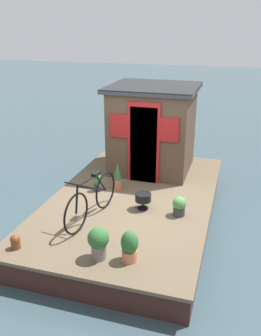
{
  "coord_description": "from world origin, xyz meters",
  "views": [
    {
      "loc": [
        -6.54,
        -1.91,
        3.84
      ],
      "look_at": [
        -0.2,
        0.0,
        1.2
      ],
      "focal_mm": 39.05,
      "sensor_mm": 36.0,
      "label": 1
    }
  ],
  "objects_px": {
    "houseboat_cabin": "(153,128)",
    "mooring_bollard": "(15,241)",
    "potted_plant_thyme": "(179,206)",
    "charcoal_grill": "(143,198)",
    "potted_plant_mint": "(130,246)",
    "bicycle": "(92,199)",
    "potted_plant_ivy": "(98,182)",
    "potted_plant_lavender": "(118,177)",
    "potted_plant_succulent": "(98,241)"
  },
  "relations": [
    {
      "from": "mooring_bollard",
      "to": "potted_plant_mint",
      "type": "bearing_deg",
      "value": -83.21
    },
    {
      "from": "potted_plant_ivy",
      "to": "mooring_bollard",
      "type": "height_order",
      "value": "potted_plant_ivy"
    },
    {
      "from": "houseboat_cabin",
      "to": "potted_plant_lavender",
      "type": "distance_m",
      "value": 1.64
    },
    {
      "from": "houseboat_cabin",
      "to": "mooring_bollard",
      "type": "distance_m",
      "value": 4.25
    },
    {
      "from": "houseboat_cabin",
      "to": "mooring_bollard",
      "type": "xyz_separation_m",
      "value": [
        -3.96,
        1.26,
        -0.9
      ]
    },
    {
      "from": "potted_plant_mint",
      "to": "charcoal_grill",
      "type": "height_order",
      "value": "potted_plant_mint"
    },
    {
      "from": "bicycle",
      "to": "charcoal_grill",
      "type": "relative_size",
      "value": 5.46
    },
    {
      "from": "potted_plant_lavender",
      "to": "mooring_bollard",
      "type": "height_order",
      "value": "potted_plant_lavender"
    },
    {
      "from": "potted_plant_succulent",
      "to": "charcoal_grill",
      "type": "height_order",
      "value": "potted_plant_succulent"
    },
    {
      "from": "potted_plant_lavender",
      "to": "bicycle",
      "type": "bearing_deg",
      "value": 178.52
    },
    {
      "from": "houseboat_cabin",
      "to": "potted_plant_lavender",
      "type": "height_order",
      "value": "houseboat_cabin"
    },
    {
      "from": "potted_plant_mint",
      "to": "potted_plant_thyme",
      "type": "relative_size",
      "value": 1.36
    },
    {
      "from": "potted_plant_ivy",
      "to": "mooring_bollard",
      "type": "relative_size",
      "value": 1.67
    },
    {
      "from": "potted_plant_ivy",
      "to": "charcoal_grill",
      "type": "bearing_deg",
      "value": -114.12
    },
    {
      "from": "bicycle",
      "to": "potted_plant_ivy",
      "type": "distance_m",
      "value": 1.23
    },
    {
      "from": "potted_plant_mint",
      "to": "potted_plant_succulent",
      "type": "height_order",
      "value": "potted_plant_succulent"
    },
    {
      "from": "potted_plant_succulent",
      "to": "mooring_bollard",
      "type": "relative_size",
      "value": 2.15
    },
    {
      "from": "charcoal_grill",
      "to": "mooring_bollard",
      "type": "xyz_separation_m",
      "value": [
        -1.87,
        1.59,
        -0.1
      ]
    },
    {
      "from": "houseboat_cabin",
      "to": "charcoal_grill",
      "type": "xyz_separation_m",
      "value": [
        -2.09,
        -0.33,
        -0.8
      ]
    },
    {
      "from": "potted_plant_lavender",
      "to": "charcoal_grill",
      "type": "relative_size",
      "value": 1.88
    },
    {
      "from": "houseboat_cabin",
      "to": "potted_plant_ivy",
      "type": "xyz_separation_m",
      "value": [
        -1.58,
        0.8,
        -0.83
      ]
    },
    {
      "from": "houseboat_cabin",
      "to": "potted_plant_succulent",
      "type": "bearing_deg",
      "value": -178.46
    },
    {
      "from": "houseboat_cabin",
      "to": "potted_plant_ivy",
      "type": "relative_size",
      "value": 5.06
    },
    {
      "from": "potted_plant_lavender",
      "to": "mooring_bollard",
      "type": "xyz_separation_m",
      "value": [
        -2.56,
        0.85,
        -0.16
      ]
    },
    {
      "from": "bicycle",
      "to": "potted_plant_mint",
      "type": "distance_m",
      "value": 1.43
    },
    {
      "from": "houseboat_cabin",
      "to": "mooring_bollard",
      "type": "height_order",
      "value": "houseboat_cabin"
    },
    {
      "from": "houseboat_cabin",
      "to": "potted_plant_mint",
      "type": "height_order",
      "value": "houseboat_cabin"
    },
    {
      "from": "bicycle",
      "to": "potted_plant_succulent",
      "type": "distance_m",
      "value": 1.22
    },
    {
      "from": "houseboat_cabin",
      "to": "potted_plant_lavender",
      "type": "relative_size",
      "value": 3.38
    },
    {
      "from": "houseboat_cabin",
      "to": "potted_plant_mint",
      "type": "relative_size",
      "value": 4.02
    },
    {
      "from": "potted_plant_lavender",
      "to": "potted_plant_ivy",
      "type": "distance_m",
      "value": 0.44
    },
    {
      "from": "bicycle",
      "to": "potted_plant_thyme",
      "type": "relative_size",
      "value": 4.7
    },
    {
      "from": "houseboat_cabin",
      "to": "bicycle",
      "type": "bearing_deg",
      "value": 170.74
    },
    {
      "from": "charcoal_grill",
      "to": "bicycle",
      "type": "bearing_deg",
      "value": 129.73
    },
    {
      "from": "potted_plant_lavender",
      "to": "houseboat_cabin",
      "type": "bearing_deg",
      "value": -16.4
    },
    {
      "from": "houseboat_cabin",
      "to": "potted_plant_succulent",
      "type": "xyz_separation_m",
      "value": [
        -3.82,
        -0.1,
        -0.73
      ]
    },
    {
      "from": "bicycle",
      "to": "potted_plant_lavender",
      "type": "distance_m",
      "value": 1.34
    },
    {
      "from": "bicycle",
      "to": "potted_plant_thyme",
      "type": "xyz_separation_m",
      "value": [
        0.6,
        -1.49,
        -0.21
      ]
    },
    {
      "from": "bicycle",
      "to": "potted_plant_ivy",
      "type": "xyz_separation_m",
      "value": [
        1.16,
        0.35,
        -0.21
      ]
    },
    {
      "from": "potted_plant_lavender",
      "to": "potted_plant_thyme",
      "type": "distance_m",
      "value": 1.64
    },
    {
      "from": "houseboat_cabin",
      "to": "potted_plant_mint",
      "type": "bearing_deg",
      "value": -171.39
    },
    {
      "from": "potted_plant_thyme",
      "to": "potted_plant_ivy",
      "type": "bearing_deg",
      "value": 73.1
    },
    {
      "from": "potted_plant_thyme",
      "to": "charcoal_grill",
      "type": "distance_m",
      "value": 0.71
    },
    {
      "from": "potted_plant_mint",
      "to": "potted_plant_succulent",
      "type": "bearing_deg",
      "value": 99.56
    },
    {
      "from": "potted_plant_ivy",
      "to": "houseboat_cabin",
      "type": "bearing_deg",
      "value": -26.71
    },
    {
      "from": "potted_plant_thyme",
      "to": "potted_plant_ivy",
      "type": "height_order",
      "value": "potted_plant_ivy"
    },
    {
      "from": "potted_plant_ivy",
      "to": "potted_plant_lavender",
      "type": "bearing_deg",
      "value": -64.64
    },
    {
      "from": "potted_plant_lavender",
      "to": "potted_plant_mint",
      "type": "bearing_deg",
      "value": -157.3
    },
    {
      "from": "potted_plant_mint",
      "to": "potted_plant_thyme",
      "type": "height_order",
      "value": "potted_plant_mint"
    },
    {
      "from": "potted_plant_ivy",
      "to": "charcoal_grill",
      "type": "xyz_separation_m",
      "value": [
        -0.51,
        -1.13,
        0.04
      ]
    }
  ]
}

